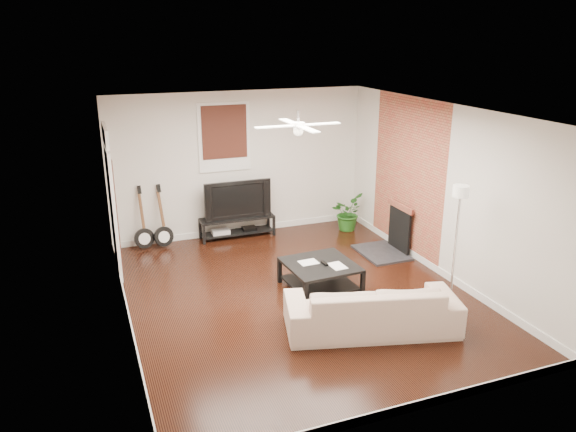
{
  "coord_description": "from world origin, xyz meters",
  "views": [
    {
      "loc": [
        -2.87,
        -7.13,
        3.83
      ],
      "look_at": [
        0.0,
        0.4,
        1.15
      ],
      "focal_mm": 34.6,
      "sensor_mm": 36.0,
      "label": 1
    }
  ],
  "objects": [
    {
      "name": "tv_stand",
      "position": [
        -0.16,
        2.78,
        0.2
      ],
      "size": [
        1.45,
        0.39,
        0.41
      ],
      "primitive_type": "cube",
      "color": "black",
      "rests_on": "floor"
    },
    {
      "name": "tv",
      "position": [
        -0.16,
        2.8,
        0.78
      ],
      "size": [
        1.3,
        0.17,
        0.75
      ],
      "primitive_type": "imported",
      "color": "black",
      "rests_on": "tv_stand"
    },
    {
      "name": "fireplace",
      "position": [
        2.2,
        1.0,
        0.46
      ],
      "size": [
        0.8,
        1.1,
        0.92
      ],
      "primitive_type": "cube",
      "color": "black",
      "rests_on": "floor"
    },
    {
      "name": "door_left",
      "position": [
        -2.46,
        1.9,
        1.25
      ],
      "size": [
        0.08,
        1.0,
        2.5
      ],
      "primitive_type": "cube",
      "color": "white",
      "rests_on": "wall_left"
    },
    {
      "name": "coffee_table",
      "position": [
        0.41,
        0.07,
        0.21
      ],
      "size": [
        1.08,
        1.08,
        0.43
      ],
      "primitive_type": "cube",
      "rotation": [
        0.0,
        0.0,
        0.05
      ],
      "color": "black",
      "rests_on": "floor"
    },
    {
      "name": "ceiling_fan",
      "position": [
        0.0,
        0.0,
        2.6
      ],
      "size": [
        1.24,
        1.24,
        0.32
      ],
      "primitive_type": null,
      "color": "white",
      "rests_on": "ceiling"
    },
    {
      "name": "floor_lamp",
      "position": [
        1.89,
        -1.21,
        0.93
      ],
      "size": [
        0.38,
        0.38,
        1.87
      ],
      "primitive_type": null,
      "rotation": [
        0.0,
        0.0,
        -0.26
      ],
      "color": "silver",
      "rests_on": "floor"
    },
    {
      "name": "guitar_left",
      "position": [
        -1.94,
        2.75,
        0.6
      ],
      "size": [
        0.41,
        0.32,
        1.2
      ],
      "primitive_type": null,
      "rotation": [
        0.0,
        0.0,
        0.16
      ],
      "color": "black",
      "rests_on": "floor"
    },
    {
      "name": "brick_accent",
      "position": [
        2.49,
        1.0,
        1.4
      ],
      "size": [
        0.02,
        2.2,
        2.8
      ],
      "primitive_type": "cube",
      "color": "#B54E3A",
      "rests_on": "floor"
    },
    {
      "name": "potted_plant",
      "position": [
        2.04,
        2.4,
        0.37
      ],
      "size": [
        0.86,
        0.87,
        0.73
      ],
      "primitive_type": "imported",
      "rotation": [
        0.0,
        0.0,
        0.89
      ],
      "color": "#215D1A",
      "rests_on": "floor"
    },
    {
      "name": "guitar_right",
      "position": [
        -1.59,
        2.72,
        0.6
      ],
      "size": [
        0.43,
        0.35,
        1.2
      ],
      "primitive_type": null,
      "rotation": [
        0.0,
        0.0,
        0.27
      ],
      "color": "black",
      "rests_on": "floor"
    },
    {
      "name": "window_back",
      "position": [
        -0.3,
        2.97,
        1.95
      ],
      "size": [
        1.0,
        0.06,
        1.3
      ],
      "primitive_type": "cube",
      "color": "#39170F",
      "rests_on": "wall_back"
    },
    {
      "name": "sofa",
      "position": [
        0.54,
        -1.31,
        0.33
      ],
      "size": [
        2.44,
        1.45,
        0.67
      ],
      "primitive_type": "imported",
      "rotation": [
        0.0,
        0.0,
        2.88
      ],
      "color": "tan",
      "rests_on": "floor"
    },
    {
      "name": "room",
      "position": [
        0.0,
        0.0,
        1.4
      ],
      "size": [
        5.01,
        6.01,
        2.81
      ],
      "color": "black",
      "rests_on": "ground"
    }
  ]
}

